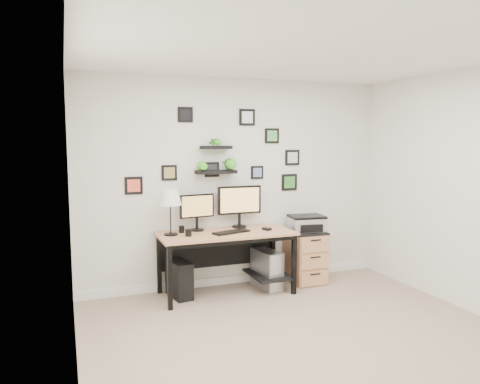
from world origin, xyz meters
name	(u,v)px	position (x,y,z in m)	size (l,w,h in m)	color
room	(237,279)	(0.00, 1.98, 0.05)	(4.00, 4.00, 4.00)	tan
desk	(228,242)	(-0.23, 1.67, 0.63)	(1.60, 0.70, 0.75)	tan
monitor_left	(197,209)	(-0.56, 1.85, 1.01)	(0.43, 0.19, 0.44)	black
monitor_right	(240,203)	(-0.01, 1.86, 1.06)	(0.56, 0.18, 0.52)	black
keyboard	(231,232)	(-0.22, 1.57, 0.76)	(0.45, 0.14, 0.02)	black
mouse	(267,229)	(0.24, 1.58, 0.77)	(0.07, 0.10, 0.03)	black
table_lamp	(170,198)	(-0.92, 1.71, 1.17)	(0.26, 0.26, 0.53)	black
mug	(188,233)	(-0.74, 1.57, 0.79)	(0.07, 0.07, 0.08)	black
pen_cup	(182,229)	(-0.77, 1.79, 0.79)	(0.06, 0.06, 0.08)	black
pc_tower_black	(179,279)	(-0.82, 1.71, 0.21)	(0.19, 0.43, 0.43)	black
pc_tower_grey	(267,269)	(0.28, 1.65, 0.24)	(0.27, 0.50, 0.48)	gray
file_cabinet	(305,256)	(0.85, 1.72, 0.34)	(0.43, 0.53, 0.67)	tan
printer	(307,223)	(0.87, 1.73, 0.77)	(0.47, 0.40, 0.20)	silver
wall_decor	(221,157)	(-0.23, 1.93, 1.64)	(2.27, 0.18, 1.06)	black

